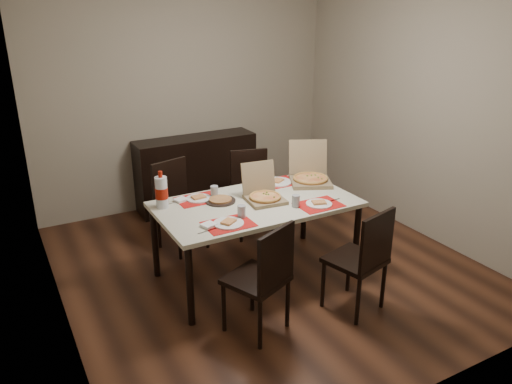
{
  "coord_description": "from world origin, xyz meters",
  "views": [
    {
      "loc": [
        -2.21,
        -3.79,
        2.47
      ],
      "look_at": [
        -0.18,
        -0.11,
        0.85
      ],
      "focal_mm": 35.0,
      "sensor_mm": 36.0,
      "label": 1
    }
  ],
  "objects_px": {
    "sideboard": "(196,172)",
    "soda_bottle": "(162,192)",
    "chair_far_left": "(177,201)",
    "dining_table": "(256,209)",
    "dip_bowl": "(254,191)",
    "chair_near_right": "(363,257)",
    "pizza_box_center": "(264,195)",
    "chair_far_right": "(252,189)",
    "chair_near_left": "(263,275)"
  },
  "relations": [
    {
      "from": "pizza_box_center",
      "to": "dip_bowl",
      "type": "height_order",
      "value": "pizza_box_center"
    },
    {
      "from": "soda_bottle",
      "to": "pizza_box_center",
      "type": "bearing_deg",
      "value": -18.29
    },
    {
      "from": "chair_near_right",
      "to": "dining_table",
      "type": "bearing_deg",
      "value": 116.98
    },
    {
      "from": "dip_bowl",
      "to": "soda_bottle",
      "type": "bearing_deg",
      "value": 174.72
    },
    {
      "from": "chair_far_left",
      "to": "soda_bottle",
      "type": "height_order",
      "value": "soda_bottle"
    },
    {
      "from": "chair_near_left",
      "to": "soda_bottle",
      "type": "bearing_deg",
      "value": 110.14
    },
    {
      "from": "chair_near_left",
      "to": "pizza_box_center",
      "type": "bearing_deg",
      "value": 60.28
    },
    {
      "from": "sideboard",
      "to": "dip_bowl",
      "type": "bearing_deg",
      "value": -93.01
    },
    {
      "from": "dining_table",
      "to": "chair_near_right",
      "type": "bearing_deg",
      "value": -63.02
    },
    {
      "from": "sideboard",
      "to": "dining_table",
      "type": "distance_m",
      "value": 1.91
    },
    {
      "from": "chair_far_left",
      "to": "sideboard",
      "type": "bearing_deg",
      "value": 57.64
    },
    {
      "from": "chair_far_right",
      "to": "pizza_box_center",
      "type": "xyz_separation_m",
      "value": [
        -0.34,
        -0.88,
        0.29
      ]
    },
    {
      "from": "dining_table",
      "to": "chair_far_right",
      "type": "distance_m",
      "value": 1.0
    },
    {
      "from": "chair_far_left",
      "to": "chair_far_right",
      "type": "distance_m",
      "value": 0.86
    },
    {
      "from": "sideboard",
      "to": "chair_near_right",
      "type": "relative_size",
      "value": 1.61
    },
    {
      "from": "chair_far_right",
      "to": "sideboard",
      "type": "bearing_deg",
      "value": 103.99
    },
    {
      "from": "sideboard",
      "to": "soda_bottle",
      "type": "relative_size",
      "value": 4.45
    },
    {
      "from": "chair_near_left",
      "to": "chair_far_right",
      "type": "xyz_separation_m",
      "value": [
        0.81,
        1.7,
        0.0
      ]
    },
    {
      "from": "pizza_box_center",
      "to": "chair_near_right",
      "type": "bearing_deg",
      "value": -67.57
    },
    {
      "from": "sideboard",
      "to": "dining_table",
      "type": "bearing_deg",
      "value": -95.49
    },
    {
      "from": "sideboard",
      "to": "dip_bowl",
      "type": "distance_m",
      "value": 1.7
    },
    {
      "from": "pizza_box_center",
      "to": "chair_near_left",
      "type": "bearing_deg",
      "value": -119.72
    },
    {
      "from": "chair_near_left",
      "to": "chair_far_left",
      "type": "relative_size",
      "value": 1.0
    },
    {
      "from": "chair_near_left",
      "to": "chair_far_right",
      "type": "height_order",
      "value": "same"
    },
    {
      "from": "chair_near_left",
      "to": "soda_bottle",
      "type": "xyz_separation_m",
      "value": [
        -0.41,
        1.11,
        0.38
      ]
    },
    {
      "from": "sideboard",
      "to": "dip_bowl",
      "type": "height_order",
      "value": "sideboard"
    },
    {
      "from": "chair_far_right",
      "to": "dining_table",
      "type": "bearing_deg",
      "value": -115.91
    },
    {
      "from": "pizza_box_center",
      "to": "dining_table",
      "type": "bearing_deg",
      "value": -173.82
    },
    {
      "from": "chair_near_left",
      "to": "soda_bottle",
      "type": "height_order",
      "value": "soda_bottle"
    },
    {
      "from": "chair_far_right",
      "to": "dip_bowl",
      "type": "distance_m",
      "value": 0.79
    },
    {
      "from": "dining_table",
      "to": "soda_bottle",
      "type": "distance_m",
      "value": 0.87
    },
    {
      "from": "dining_table",
      "to": "dip_bowl",
      "type": "height_order",
      "value": "dip_bowl"
    },
    {
      "from": "dining_table",
      "to": "soda_bottle",
      "type": "relative_size",
      "value": 5.34
    },
    {
      "from": "chair_near_right",
      "to": "soda_bottle",
      "type": "distance_m",
      "value": 1.81
    },
    {
      "from": "chair_near_right",
      "to": "chair_far_left",
      "type": "height_order",
      "value": "same"
    },
    {
      "from": "dining_table",
      "to": "dip_bowl",
      "type": "distance_m",
      "value": 0.25
    },
    {
      "from": "sideboard",
      "to": "chair_far_right",
      "type": "height_order",
      "value": "chair_far_right"
    },
    {
      "from": "sideboard",
      "to": "soda_bottle",
      "type": "distance_m",
      "value": 1.91
    },
    {
      "from": "chair_near_left",
      "to": "chair_far_right",
      "type": "distance_m",
      "value": 1.88
    },
    {
      "from": "soda_bottle",
      "to": "sideboard",
      "type": "bearing_deg",
      "value": 58.73
    },
    {
      "from": "chair_near_right",
      "to": "chair_far_left",
      "type": "bearing_deg",
      "value": 115.73
    },
    {
      "from": "chair_near_right",
      "to": "dip_bowl",
      "type": "distance_m",
      "value": 1.25
    },
    {
      "from": "chair_near_right",
      "to": "pizza_box_center",
      "type": "bearing_deg",
      "value": 112.43
    },
    {
      "from": "dining_table",
      "to": "chair_far_left",
      "type": "distance_m",
      "value": 1.04
    },
    {
      "from": "chair_far_right",
      "to": "chair_near_right",
      "type": "bearing_deg",
      "value": -88.48
    },
    {
      "from": "dip_bowl",
      "to": "chair_far_right",
      "type": "bearing_deg",
      "value": 63.3
    },
    {
      "from": "dining_table",
      "to": "dip_bowl",
      "type": "xyz_separation_m",
      "value": [
        0.09,
        0.22,
        0.08
      ]
    },
    {
      "from": "chair_near_right",
      "to": "chair_far_left",
      "type": "distance_m",
      "value": 2.08
    },
    {
      "from": "dining_table",
      "to": "chair_near_right",
      "type": "xyz_separation_m",
      "value": [
        0.48,
        -0.94,
        -0.17
      ]
    },
    {
      "from": "sideboard",
      "to": "soda_bottle",
      "type": "xyz_separation_m",
      "value": [
        -0.97,
        -1.59,
        0.44
      ]
    }
  ]
}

